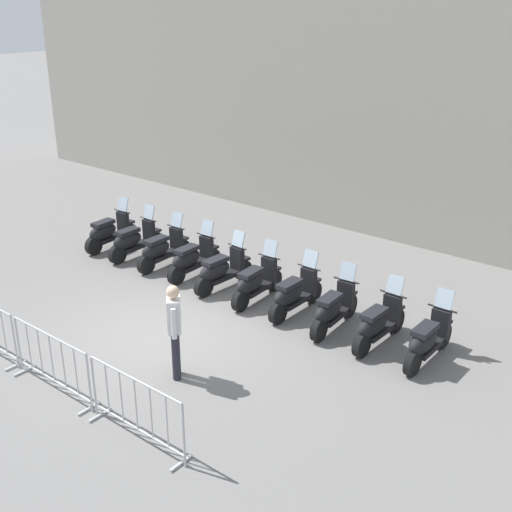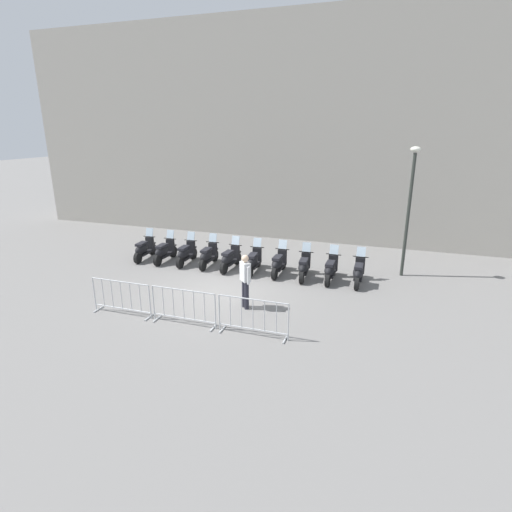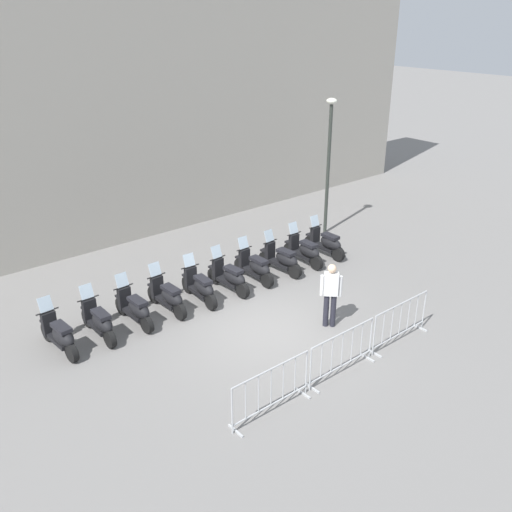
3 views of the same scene
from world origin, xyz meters
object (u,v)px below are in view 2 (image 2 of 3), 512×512
barrier_segment_2 (253,318)px  motorcycle_5 (254,261)px  motorcycle_7 (304,267)px  motorcycle_6 (279,263)px  motorcycle_1 (164,251)px  motorcycle_3 (208,256)px  motorcycle_8 (331,270)px  barrier_segment_1 (184,307)px  motorcycle_2 (186,254)px  barrier_segment_0 (122,298)px  motorcycle_0 (144,249)px  street_lamp (410,198)px  officer_near_row_end (245,278)px  motorcycle_9 (359,272)px  motorcycle_4 (230,259)px

barrier_segment_2 → motorcycle_5: bearing=108.6°
motorcycle_7 → motorcycle_5: bearing=179.3°
motorcycle_6 → barrier_segment_2: bearing=-82.8°
motorcycle_7 → motorcycle_1: bearing=179.3°
motorcycle_3 → motorcycle_8: size_ratio=1.00×
motorcycle_6 → barrier_segment_2: motorcycle_6 is taller
barrier_segment_1 → motorcycle_2: bearing=117.4°
motorcycle_7 → barrier_segment_0: motorcycle_7 is taller
motorcycle_0 → motorcycle_2: size_ratio=1.00×
motorcycle_7 → street_lamp: bearing=23.5°
street_lamp → officer_near_row_end: (-4.65, -4.64, -1.97)m
motorcycle_9 → officer_near_row_end: bearing=-135.0°
motorcycle_4 → street_lamp: bearing=12.8°
motorcycle_2 → motorcycle_9: same height
motorcycle_2 → officer_near_row_end: size_ratio=1.00×
barrier_segment_1 → officer_near_row_end: bearing=51.0°
motorcycle_0 → motorcycle_8: same height
barrier_segment_2 → motorcycle_0: bearing=143.8°
motorcycle_1 → barrier_segment_1: bearing=-54.0°
motorcycle_0 → barrier_segment_1: 6.56m
motorcycle_1 → motorcycle_2: 0.99m
motorcycle_0 → motorcycle_5: bearing=-0.7°
motorcycle_6 → barrier_segment_1: 5.01m
motorcycle_0 → motorcycle_6: same height
barrier_segment_2 → motorcycle_8: bearing=73.8°
motorcycle_8 → street_lamp: 3.83m
motorcycle_8 → street_lamp: street_lamp is taller
motorcycle_6 → motorcycle_2: bearing=179.6°
motorcycle_9 → barrier_segment_0: motorcycle_9 is taller
motorcycle_4 → barrier_segment_2: 5.41m
officer_near_row_end → motorcycle_9: bearing=45.0°
motorcycle_1 → motorcycle_7: 5.95m
motorcycle_2 → motorcycle_8: bearing=-0.8°
motorcycle_0 → motorcycle_5: 4.95m
motorcycle_0 → motorcycle_1: 0.98m
barrier_segment_0 → street_lamp: street_lamp is taller
motorcycle_2 → barrier_segment_1: size_ratio=0.87×
motorcycle_0 → barrier_segment_1: (4.47, -4.80, 0.07)m
barrier_segment_1 → barrier_segment_2: same height
motorcycle_8 → barrier_segment_0: size_ratio=0.87×
motorcycle_0 → motorcycle_8: 7.92m
motorcycle_3 → motorcycle_8: 4.95m
motorcycle_4 → motorcycle_7: same height
motorcycle_6 → barrier_segment_0: motorcycle_6 is taller
motorcycle_1 → motorcycle_4: size_ratio=1.00×
motorcycle_5 → barrier_segment_1: size_ratio=0.87×
officer_near_row_end → motorcycle_2: bearing=139.5°
motorcycle_0 → motorcycle_9: size_ratio=1.00×
motorcycle_2 → street_lamp: (8.43, 1.41, 2.50)m
motorcycle_5 → motorcycle_9: 3.96m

